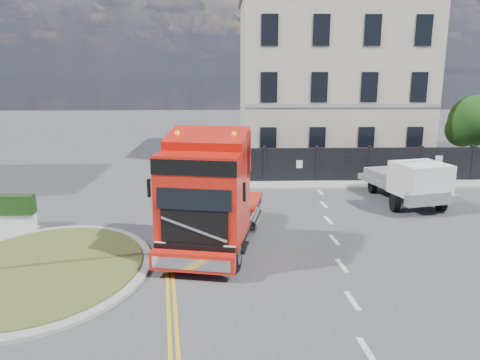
{
  "coord_description": "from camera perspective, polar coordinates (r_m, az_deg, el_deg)",
  "views": [
    {
      "loc": [
        -1.09,
        -17.05,
        6.26
      ],
      "look_at": [
        -0.57,
        2.01,
        1.8
      ],
      "focal_mm": 35.0,
      "sensor_mm": 36.0,
      "label": 1
    }
  ],
  "objects": [
    {
      "name": "hoarding_fence",
      "position": [
        27.66,
        14.5,
        1.78
      ],
      "size": [
        18.8,
        0.25,
        2.0
      ],
      "color": "black",
      "rests_on": "ground"
    },
    {
      "name": "tree",
      "position": [
        33.16,
        26.41,
        6.24
      ],
      "size": [
        3.2,
        3.2,
        4.8
      ],
      "color": "#382619",
      "rests_on": "ground"
    },
    {
      "name": "pavement_far",
      "position": [
        26.86,
        13.78,
        -0.57
      ],
      "size": [
        20.0,
        1.6,
        0.12
      ],
      "primitive_type": "cube",
      "color": "#989892",
      "rests_on": "ground"
    },
    {
      "name": "flatbed_pickup",
      "position": [
        23.2,
        20.44,
        -0.27
      ],
      "size": [
        3.37,
        5.77,
        2.23
      ],
      "rotation": [
        0.0,
        0.0,
        0.25
      ],
      "color": "slate",
      "rests_on": "ground"
    },
    {
      "name": "georgian_building",
      "position": [
        34.3,
        10.6,
        12.13
      ],
      "size": [
        12.3,
        10.3,
        12.8
      ],
      "color": "beige",
      "rests_on": "ground"
    },
    {
      "name": "traffic_island",
      "position": [
        16.45,
        -22.86,
        -9.99
      ],
      "size": [
        6.8,
        6.8,
        0.17
      ],
      "color": "#989892",
      "rests_on": "ground"
    },
    {
      "name": "truck",
      "position": [
        16.26,
        -3.76,
        -2.42
      ],
      "size": [
        3.91,
        7.44,
        4.24
      ],
      "rotation": [
        0.0,
        0.0,
        -0.19
      ],
      "color": "black",
      "rests_on": "ground"
    },
    {
      "name": "ground",
      "position": [
        18.2,
        1.97,
        -6.96
      ],
      "size": [
        120.0,
        120.0,
        0.0
      ],
      "primitive_type": "plane",
      "color": "#424244",
      "rests_on": "ground"
    }
  ]
}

